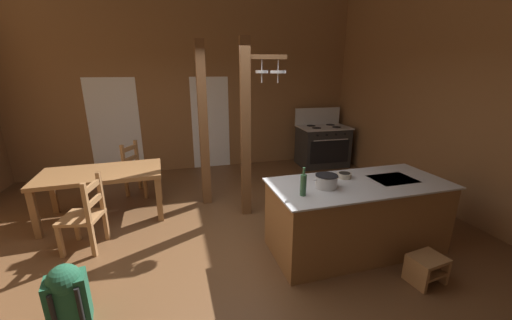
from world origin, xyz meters
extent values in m
cube|color=brown|center=(0.00, 0.00, -0.05)|extent=(8.10, 7.73, 0.10)
cube|color=brown|center=(0.00, 3.54, 2.14)|extent=(8.10, 0.14, 4.28)
cube|color=brown|center=(3.72, 0.00, 2.14)|extent=(0.14, 7.73, 4.28)
cube|color=white|center=(-1.64, 3.46, 1.02)|extent=(1.00, 0.01, 2.05)
cube|color=white|center=(0.37, 3.46, 1.02)|extent=(0.84, 0.01, 2.05)
cube|color=brown|center=(1.65, -0.41, 0.43)|extent=(2.11, 0.92, 0.87)
cube|color=#B7BABF|center=(1.65, -0.41, 0.88)|extent=(2.17, 0.98, 0.02)
cube|color=black|center=(2.12, -0.40, 0.89)|extent=(0.52, 0.40, 0.00)
cube|color=black|center=(1.64, 0.02, 0.05)|extent=(2.00, 0.06, 0.10)
cube|color=#282828|center=(2.91, 2.87, 0.45)|extent=(1.13, 0.80, 0.90)
cube|color=black|center=(2.89, 2.48, 0.42)|extent=(0.93, 0.04, 0.52)
cylinder|color=#B7BABF|center=(2.89, 2.46, 0.70)|extent=(0.83, 0.06, 0.02)
cube|color=#B7BABF|center=(2.91, 2.87, 0.92)|extent=(1.17, 0.84, 0.03)
cube|color=#B7BABF|center=(2.92, 3.23, 1.12)|extent=(1.14, 0.08, 0.40)
cylinder|color=black|center=(3.15, 2.70, 0.94)|extent=(0.21, 0.21, 0.01)
cylinder|color=black|center=(2.65, 2.72, 0.94)|extent=(0.21, 0.21, 0.01)
cylinder|color=black|center=(3.16, 3.01, 0.94)|extent=(0.21, 0.21, 0.01)
cylinder|color=black|center=(2.66, 3.03, 0.94)|extent=(0.21, 0.21, 0.01)
cylinder|color=black|center=(3.22, 2.45, 0.82)|extent=(0.05, 0.03, 0.04)
cylinder|color=black|center=(3.00, 2.46, 0.82)|extent=(0.05, 0.03, 0.04)
cylinder|color=black|center=(2.78, 2.47, 0.82)|extent=(0.05, 0.03, 0.04)
cylinder|color=black|center=(2.56, 2.48, 0.82)|extent=(0.05, 0.03, 0.04)
cube|color=brown|center=(0.56, 0.92, 1.31)|extent=(0.15, 0.15, 2.63)
cube|color=brown|center=(0.82, 0.89, 2.36)|extent=(0.67, 0.15, 0.06)
cylinder|color=#B7BABF|center=(0.80, 0.89, 2.27)|extent=(0.01, 0.01, 0.18)
cylinder|color=#B7BABF|center=(0.80, 0.89, 2.16)|extent=(0.20, 0.20, 0.04)
cylinder|color=#B7BABF|center=(0.80, 0.89, 2.08)|extent=(0.02, 0.02, 0.14)
cylinder|color=#B7BABF|center=(1.03, 0.87, 2.27)|extent=(0.01, 0.01, 0.18)
cylinder|color=#B7BABF|center=(1.03, 0.87, 2.16)|extent=(0.25, 0.25, 0.04)
cylinder|color=#B7BABF|center=(1.03, 0.87, 2.08)|extent=(0.02, 0.02, 0.14)
cube|color=brown|center=(0.01, 1.48, 1.31)|extent=(0.14, 0.14, 2.63)
cube|color=#9E7044|center=(2.02, -1.18, 0.28)|extent=(0.39, 0.32, 0.04)
cube|color=#9E7044|center=(1.86, -1.20, 0.13)|extent=(0.08, 0.28, 0.26)
cube|color=#9E7044|center=(2.18, -1.16, 0.13)|extent=(0.08, 0.28, 0.26)
cube|color=#9E7044|center=(2.02, -1.18, 0.14)|extent=(0.35, 0.32, 0.03)
cube|color=brown|center=(-1.55, 1.37, 0.71)|extent=(1.73, 0.97, 0.06)
cube|color=brown|center=(-2.36, 1.73, 0.34)|extent=(0.08, 0.08, 0.68)
cube|color=brown|center=(-0.78, 1.79, 0.34)|extent=(0.08, 0.08, 0.68)
cube|color=brown|center=(-2.32, 0.95, 0.34)|extent=(0.08, 0.08, 0.68)
cube|color=brown|center=(-0.75, 1.01, 0.34)|extent=(0.08, 0.08, 0.68)
cube|color=#9E7044|center=(-1.09, 2.20, 0.43)|extent=(0.60, 0.60, 0.04)
cube|color=#9E7044|center=(-0.83, 2.27, 0.21)|extent=(0.07, 0.07, 0.41)
cube|color=#9E7044|center=(-1.01, 1.94, 0.21)|extent=(0.07, 0.07, 0.41)
cube|color=#9E7044|center=(-1.16, 2.45, 0.47)|extent=(0.07, 0.07, 0.95)
cube|color=#9E7044|center=(-1.35, 2.12, 0.47)|extent=(0.07, 0.07, 0.95)
cube|color=#9E7044|center=(-1.25, 2.29, 0.84)|extent=(0.22, 0.35, 0.07)
cube|color=#9E7044|center=(-1.25, 2.29, 0.65)|extent=(0.22, 0.35, 0.07)
cube|color=#9E7044|center=(-1.65, 0.51, 0.43)|extent=(0.52, 0.52, 0.04)
cube|color=#9E7044|center=(-1.87, 0.37, 0.21)|extent=(0.06, 0.06, 0.41)
cube|color=#9E7044|center=(-1.79, 0.74, 0.21)|extent=(0.06, 0.06, 0.41)
cube|color=#9E7044|center=(-1.50, 0.29, 0.47)|extent=(0.06, 0.06, 0.95)
cube|color=#9E7044|center=(-1.42, 0.66, 0.47)|extent=(0.06, 0.06, 0.95)
cube|color=#9E7044|center=(-1.46, 0.47, 0.84)|extent=(0.12, 0.38, 0.07)
cube|color=#9E7044|center=(-1.46, 0.47, 0.65)|extent=(0.12, 0.38, 0.07)
cube|color=#1E5138|center=(-1.46, -0.77, 0.24)|extent=(0.35, 0.27, 0.48)
cube|color=#1E5138|center=(-1.49, -0.64, 0.17)|extent=(0.23, 0.10, 0.17)
cylinder|color=black|center=(-1.53, -0.91, 0.24)|extent=(0.05, 0.05, 0.38)
cylinder|color=black|center=(-1.35, -0.88, 0.24)|extent=(0.05, 0.05, 0.38)
sphere|color=#1E5138|center=(-1.46, -0.77, 0.46)|extent=(0.32, 0.32, 0.27)
cylinder|color=#B7BABF|center=(1.18, -0.44, 0.96)|extent=(0.25, 0.25, 0.14)
cylinder|color=black|center=(1.18, -0.44, 1.04)|extent=(0.26, 0.26, 0.01)
cylinder|color=#B7BABF|center=(1.04, -0.44, 1.00)|extent=(0.05, 0.02, 0.02)
cylinder|color=#B7BABF|center=(1.32, -0.44, 1.00)|extent=(0.05, 0.02, 0.02)
cylinder|color=#B2A893|center=(1.56, -0.20, 0.92)|extent=(0.17, 0.17, 0.06)
cylinder|color=black|center=(1.56, -0.20, 0.95)|extent=(0.14, 0.14, 0.00)
cylinder|color=#2D5638|center=(0.83, -0.57, 1.01)|extent=(0.07, 0.07, 0.23)
cylinder|color=#2D5638|center=(0.83, -0.57, 1.16)|extent=(0.03, 0.03, 0.08)
camera|label=1|loc=(-0.45, -3.27, 2.18)|focal=20.79mm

